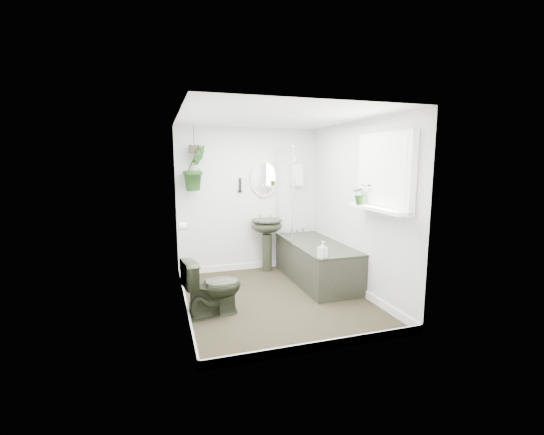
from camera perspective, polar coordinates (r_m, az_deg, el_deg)
name	(u,v)px	position (r m, az deg, el deg)	size (l,w,h in m)	color
floor	(275,299)	(4.87, 0.54, -12.68)	(2.30, 2.80, 0.02)	black
ceiling	(276,117)	(4.56, 0.59, 15.54)	(2.30, 2.80, 0.02)	white
wall_back	(249,200)	(5.92, -3.67, 2.75)	(2.30, 0.02, 2.30)	silver
wall_front	(324,232)	(3.28, 8.22, -2.28)	(2.30, 0.02, 2.30)	silver
wall_left	(181,216)	(4.36, -14.08, 0.30)	(0.02, 2.80, 2.30)	silver
wall_right	(357,208)	(5.05, 13.17, 1.48)	(0.02, 2.80, 2.30)	silver
skirting	(275,295)	(4.85, 0.54, -12.02)	(2.30, 2.80, 0.10)	white
bathtub	(316,262)	(5.50, 6.93, -6.92)	(0.72, 1.72, 0.58)	#25291B
bath_screen	(285,193)	(5.64, 1.99, 3.79)	(0.04, 0.72, 1.40)	silver
shower_box	(296,175)	(6.07, 3.86, 6.68)	(0.20, 0.10, 0.35)	white
oval_mirror	(264,178)	(5.92, -1.25, 6.16)	(0.46, 0.03, 0.62)	beige
wall_sconce	(240,185)	(5.82, -5.01, 5.10)	(0.04, 0.04, 0.22)	black
toilet_roll_holder	(183,226)	(5.09, -13.79, -1.33)	(0.11, 0.11, 0.11)	white
window_recess	(385,172)	(4.39, 17.28, 6.78)	(0.08, 1.00, 0.90)	white
window_sill	(378,209)	(4.38, 16.28, 1.31)	(0.18, 1.00, 0.04)	white
window_blinds	(381,172)	(4.36, 16.80, 6.79)	(0.01, 0.86, 0.76)	white
toilet	(213,287)	(4.33, -9.28, -10.67)	(0.38, 0.67, 0.68)	#25291B
pedestal_sink	(267,245)	(5.92, -0.79, -4.33)	(0.50, 0.43, 0.85)	#25291B
sill_plant	(362,194)	(4.60, 13.89, 3.59)	(0.23, 0.20, 0.25)	black
hanging_plant	(195,168)	(5.59, -12.03, 7.60)	(0.37, 0.30, 0.67)	black
soap_bottle	(322,250)	(4.59, 7.92, -5.01)	(0.10, 0.10, 0.21)	#312724
hanging_pot	(194,149)	(5.59, -12.12, 10.42)	(0.16, 0.16, 0.12)	#383224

